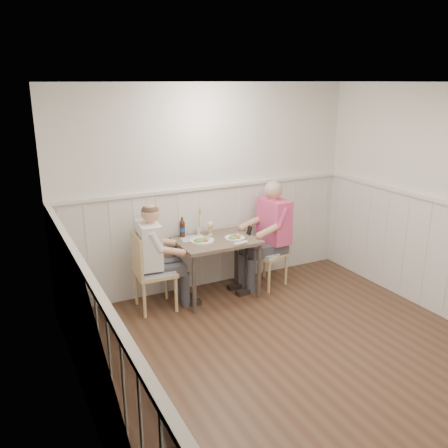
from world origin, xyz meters
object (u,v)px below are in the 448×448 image
chair_right (270,249)px  chair_left (150,269)px  man_in_pink (271,241)px  grass_vase (198,222)px  diner_cream (154,265)px  beer_bottle (182,228)px  dining_table (217,247)px

chair_right → chair_left: bearing=179.9°
man_in_pink → grass_vase: bearing=164.0°
diner_cream → grass_vase: 0.82m
beer_bottle → diner_cream: bearing=-152.2°
man_in_pink → dining_table: bearing=-179.3°
dining_table → diner_cream: diner_cream is taller
dining_table → chair_right: 0.80m
chair_left → beer_bottle: size_ratio=3.67×
chair_right → beer_bottle: size_ratio=3.51×
chair_left → dining_table: bearing=-1.2°
dining_table → chair_left: chair_left is taller
chair_right → beer_bottle: beer_bottle is taller
dining_table → beer_bottle: size_ratio=3.81×
chair_right → chair_left: (-1.64, 0.00, 0.02)m
diner_cream → beer_bottle: size_ratio=5.13×
dining_table → grass_vase: bearing=114.2°
diner_cream → beer_bottle: (0.47, 0.25, 0.31)m
chair_left → man_in_pink: size_ratio=0.66×
chair_right → chair_left: chair_left is taller
chair_left → grass_vase: bearing=19.0°
diner_cream → man_in_pink: bearing=-0.4°
chair_right → man_in_pink: size_ratio=0.63×
man_in_pink → chair_left: bearing=179.7°
dining_table → man_in_pink: bearing=0.7°
beer_bottle → chair_right: bearing=-12.6°
chair_right → grass_vase: size_ratio=2.43×
chair_right → beer_bottle: (-1.13, 0.25, 0.38)m
chair_left → grass_vase: 0.88m
chair_left → diner_cream: (0.05, 0.00, 0.04)m
dining_table → diner_cream: (-0.81, 0.02, -0.10)m
chair_left → grass_vase: (0.73, 0.25, 0.41)m
chair_left → man_in_pink: bearing=-0.3°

